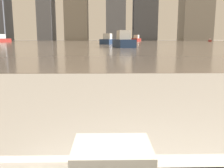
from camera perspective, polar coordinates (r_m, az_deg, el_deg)
towel_stack at (r=0.85m, az=0.02°, el=-17.45°), size 0.25×0.20×0.12m
harbor_water at (r=61.96m, az=-1.02°, el=9.49°), size 180.00×110.00×0.01m
harbor_boat_0 at (r=82.35m, az=5.59°, el=10.18°), size 3.74×5.82×2.06m
harbor_boat_2 at (r=81.44m, az=21.48°, el=9.25°), size 1.81×2.84×1.01m
harbor_boat_3 at (r=27.50m, az=2.65°, el=9.70°), size 2.33×5.03×1.81m
harbor_boat_4 at (r=68.53m, az=-24.06°, el=9.28°), size 3.60×5.56×1.97m
harbor_boat_5 at (r=43.16m, az=-1.00°, el=9.94°), size 2.73×4.98×1.77m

